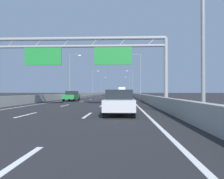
# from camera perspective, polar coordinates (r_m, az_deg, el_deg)

# --- Properties ---
(ground_plane) EXTENTS (260.00, 260.00, 0.00)m
(ground_plane) POSITION_cam_1_polar(r_m,az_deg,el_deg) (100.57, 0.48, -1.29)
(ground_plane) COLOR #262628
(lane_dash_left_1) EXTENTS (0.16, 3.00, 0.01)m
(lane_dash_left_1) POSITION_cam_1_polar(r_m,az_deg,el_deg) (14.22, -20.77, -6.01)
(lane_dash_left_1) COLOR white
(lane_dash_left_1) RESTS_ON ground_plane
(lane_dash_left_2) EXTENTS (0.16, 3.00, 0.01)m
(lane_dash_left_2) POSITION_cam_1_polar(r_m,az_deg,el_deg) (22.74, -11.69, -3.95)
(lane_dash_left_2) COLOR white
(lane_dash_left_2) RESTS_ON ground_plane
(lane_dash_left_3) EXTENTS (0.16, 3.00, 0.01)m
(lane_dash_left_3) POSITION_cam_1_polar(r_m,az_deg,el_deg) (31.53, -7.63, -2.99)
(lane_dash_left_3) COLOR white
(lane_dash_left_3) RESTS_ON ground_plane
(lane_dash_left_4) EXTENTS (0.16, 3.00, 0.01)m
(lane_dash_left_4) POSITION_cam_1_polar(r_m,az_deg,el_deg) (40.41, -5.35, -2.45)
(lane_dash_left_4) COLOR white
(lane_dash_left_4) RESTS_ON ground_plane
(lane_dash_left_5) EXTENTS (0.16, 3.00, 0.01)m
(lane_dash_left_5) POSITION_cam_1_polar(r_m,az_deg,el_deg) (49.33, -3.89, -2.09)
(lane_dash_left_5) COLOR white
(lane_dash_left_5) RESTS_ON ground_plane
(lane_dash_left_6) EXTENTS (0.16, 3.00, 0.01)m
(lane_dash_left_6) POSITION_cam_1_polar(r_m,az_deg,el_deg) (58.28, -2.88, -1.85)
(lane_dash_left_6) COLOR white
(lane_dash_left_6) RESTS_ON ground_plane
(lane_dash_left_7) EXTENTS (0.16, 3.00, 0.01)m
(lane_dash_left_7) POSITION_cam_1_polar(r_m,az_deg,el_deg) (67.24, -2.14, -1.67)
(lane_dash_left_7) COLOR white
(lane_dash_left_7) RESTS_ON ground_plane
(lane_dash_left_8) EXTENTS (0.16, 3.00, 0.01)m
(lane_dash_left_8) POSITION_cam_1_polar(r_m,az_deg,el_deg) (76.21, -1.57, -1.53)
(lane_dash_left_8) COLOR white
(lane_dash_left_8) RESTS_ON ground_plane
(lane_dash_left_9) EXTENTS (0.16, 3.00, 0.01)m
(lane_dash_left_9) POSITION_cam_1_polar(r_m,az_deg,el_deg) (85.19, -1.13, -1.42)
(lane_dash_left_9) COLOR white
(lane_dash_left_9) RESTS_ON ground_plane
(lane_dash_left_10) EXTENTS (0.16, 3.00, 0.01)m
(lane_dash_left_10) POSITION_cam_1_polar(r_m,az_deg,el_deg) (94.17, -0.76, -1.34)
(lane_dash_left_10) COLOR white
(lane_dash_left_10) RESTS_ON ground_plane
(lane_dash_left_11) EXTENTS (0.16, 3.00, 0.01)m
(lane_dash_left_11) POSITION_cam_1_polar(r_m,az_deg,el_deg) (103.15, -0.46, -1.26)
(lane_dash_left_11) COLOR white
(lane_dash_left_11) RESTS_ON ground_plane
(lane_dash_left_12) EXTENTS (0.16, 3.00, 0.01)m
(lane_dash_left_12) POSITION_cam_1_polar(r_m,az_deg,el_deg) (112.14, -0.21, -1.20)
(lane_dash_left_12) COLOR white
(lane_dash_left_12) RESTS_ON ground_plane
(lane_dash_left_13) EXTENTS (0.16, 3.00, 0.01)m
(lane_dash_left_13) POSITION_cam_1_polar(r_m,az_deg,el_deg) (121.13, -0.00, -1.15)
(lane_dash_left_13) COLOR white
(lane_dash_left_13) RESTS_ON ground_plane
(lane_dash_left_14) EXTENTS (0.16, 3.00, 0.01)m
(lane_dash_left_14) POSITION_cam_1_polar(r_m,az_deg,el_deg) (130.12, 0.18, -1.10)
(lane_dash_left_14) COLOR white
(lane_dash_left_14) RESTS_ON ground_plane
(lane_dash_left_15) EXTENTS (0.16, 3.00, 0.01)m
(lane_dash_left_15) POSITION_cam_1_polar(r_m,az_deg,el_deg) (139.11, 0.34, -1.07)
(lane_dash_left_15) COLOR white
(lane_dash_left_15) RESTS_ON ground_plane
(lane_dash_left_16) EXTENTS (0.16, 3.00, 0.01)m
(lane_dash_left_16) POSITION_cam_1_polar(r_m,az_deg,el_deg) (148.10, 0.48, -1.03)
(lane_dash_left_16) COLOR white
(lane_dash_left_16) RESTS_ON ground_plane
(lane_dash_left_17) EXTENTS (0.16, 3.00, 0.01)m
(lane_dash_left_17) POSITION_cam_1_polar(r_m,az_deg,el_deg) (157.10, 0.61, -1.00)
(lane_dash_left_17) COLOR white
(lane_dash_left_17) RESTS_ON ground_plane
(lane_dash_right_0) EXTENTS (0.16, 3.00, 0.01)m
(lane_dash_right_0) POSITION_cam_1_polar(r_m,az_deg,el_deg) (4.68, -24.31, -17.53)
(lane_dash_right_0) COLOR white
(lane_dash_right_0) RESTS_ON ground_plane
(lane_dash_right_1) EXTENTS (0.16, 3.00, 0.01)m
(lane_dash_right_1) POSITION_cam_1_polar(r_m,az_deg,el_deg) (13.22, -6.21, -6.46)
(lane_dash_right_1) COLOR white
(lane_dash_right_1) RESTS_ON ground_plane
(lane_dash_right_2) EXTENTS (0.16, 3.00, 0.01)m
(lane_dash_right_2) POSITION_cam_1_polar(r_m,az_deg,el_deg) (22.13, -2.60, -4.06)
(lane_dash_right_2) COLOR white
(lane_dash_right_2) RESTS_ON ground_plane
(lane_dash_right_3) EXTENTS (0.16, 3.00, 0.01)m
(lane_dash_right_3) POSITION_cam_1_polar(r_m,az_deg,el_deg) (31.09, -1.08, -3.03)
(lane_dash_right_3) COLOR white
(lane_dash_right_3) RESTS_ON ground_plane
(lane_dash_right_4) EXTENTS (0.16, 3.00, 0.01)m
(lane_dash_right_4) POSITION_cam_1_polar(r_m,az_deg,el_deg) (40.06, -0.24, -2.46)
(lane_dash_right_4) COLOR white
(lane_dash_right_4) RESTS_ON ground_plane
(lane_dash_right_5) EXTENTS (0.16, 3.00, 0.01)m
(lane_dash_right_5) POSITION_cam_1_polar(r_m,az_deg,el_deg) (49.05, 0.29, -2.10)
(lane_dash_right_5) COLOR white
(lane_dash_right_5) RESTS_ON ground_plane
(lane_dash_right_6) EXTENTS (0.16, 3.00, 0.01)m
(lane_dash_right_6) POSITION_cam_1_polar(r_m,az_deg,el_deg) (58.04, 0.66, -1.86)
(lane_dash_right_6) COLOR white
(lane_dash_right_6) RESTS_ON ground_plane
(lane_dash_right_7) EXTENTS (0.16, 3.00, 0.01)m
(lane_dash_right_7) POSITION_cam_1_polar(r_m,az_deg,el_deg) (67.03, 0.93, -1.67)
(lane_dash_right_7) COLOR white
(lane_dash_right_7) RESTS_ON ground_plane
(lane_dash_right_8) EXTENTS (0.16, 3.00, 0.01)m
(lane_dash_right_8) POSITION_cam_1_polar(r_m,az_deg,el_deg) (76.03, 1.14, -1.53)
(lane_dash_right_8) COLOR white
(lane_dash_right_8) RESTS_ON ground_plane
(lane_dash_right_9) EXTENTS (0.16, 3.00, 0.01)m
(lane_dash_right_9) POSITION_cam_1_polar(r_m,az_deg,el_deg) (85.03, 1.30, -1.43)
(lane_dash_right_9) COLOR white
(lane_dash_right_9) RESTS_ON ground_plane
(lane_dash_right_10) EXTENTS (0.16, 3.00, 0.01)m
(lane_dash_right_10) POSITION_cam_1_polar(r_m,az_deg,el_deg) (94.02, 1.43, -1.34)
(lane_dash_right_10) COLOR white
(lane_dash_right_10) RESTS_ON ground_plane
(lane_dash_right_11) EXTENTS (0.16, 3.00, 0.01)m
(lane_dash_right_11) POSITION_cam_1_polar(r_m,az_deg,el_deg) (103.02, 1.54, -1.26)
(lane_dash_right_11) COLOR white
(lane_dash_right_11) RESTS_ON ground_plane
(lane_dash_right_12) EXTENTS (0.16, 3.00, 0.01)m
(lane_dash_right_12) POSITION_cam_1_polar(r_m,az_deg,el_deg) (112.02, 1.63, -1.20)
(lane_dash_right_12) COLOR white
(lane_dash_right_12) RESTS_ON ground_plane
(lane_dash_right_13) EXTENTS (0.16, 3.00, 0.01)m
(lane_dash_right_13) POSITION_cam_1_polar(r_m,az_deg,el_deg) (121.01, 1.70, -1.15)
(lane_dash_right_13) COLOR white
(lane_dash_right_13) RESTS_ON ground_plane
(lane_dash_right_14) EXTENTS (0.16, 3.00, 0.01)m
(lane_dash_right_14) POSITION_cam_1_polar(r_m,az_deg,el_deg) (130.01, 1.77, -1.10)
(lane_dash_right_14) COLOR white
(lane_dash_right_14) RESTS_ON ground_plane
(lane_dash_right_15) EXTENTS (0.16, 3.00, 0.01)m
(lane_dash_right_15) POSITION_cam_1_polar(r_m,az_deg,el_deg) (139.01, 1.83, -1.07)
(lane_dash_right_15) COLOR white
(lane_dash_right_15) RESTS_ON ground_plane
(lane_dash_right_16) EXTENTS (0.16, 3.00, 0.01)m
(lane_dash_right_16) POSITION_cam_1_polar(r_m,az_deg,el_deg) (148.01, 1.88, -1.03)
(lane_dash_right_16) COLOR white
(lane_dash_right_16) RESTS_ON ground_plane
(lane_dash_right_17) EXTENTS (0.16, 3.00, 0.01)m
(lane_dash_right_17) POSITION_cam_1_polar(r_m,az_deg,el_deg) (157.01, 1.92, -1.00)
(lane_dash_right_17) COLOR white
(lane_dash_right_17) RESTS_ON ground_plane
(edge_line_left) EXTENTS (0.16, 176.00, 0.01)m
(edge_line_left) POSITION_cam_1_polar(r_m,az_deg,el_deg) (88.96, -3.19, -1.38)
(edge_line_left) COLOR white
(edge_line_left) RESTS_ON ground_plane
(edge_line_right) EXTENTS (0.16, 176.00, 0.01)m
(edge_line_right) POSITION_cam_1_polar(r_m,az_deg,el_deg) (88.51, 3.58, -1.39)
(edge_line_right) COLOR white
(edge_line_right) RESTS_ON ground_plane
(barrier_left) EXTENTS (0.45, 220.00, 0.95)m
(barrier_left) POSITION_cam_1_polar(r_m,az_deg,el_deg) (111.01, -2.88, -0.97)
(barrier_left) COLOR #9E9E99
(barrier_left) RESTS_ON ground_plane
(barrier_right) EXTENTS (0.45, 220.00, 0.95)m
(barrier_right) POSITION_cam_1_polar(r_m,az_deg,el_deg) (110.54, 4.26, -0.97)
(barrier_right) COLOR #9E9E99
(barrier_right) RESTS_ON ground_plane
(sign_gantry) EXTENTS (15.78, 0.36, 6.36)m
(sign_gantry) POSITION_cam_1_polar(r_m,az_deg,el_deg) (21.02, -8.12, 8.86)
(sign_gantry) COLOR gray
(sign_gantry) RESTS_ON ground_plane
(streetlamp_right_near) EXTENTS (2.58, 0.28, 9.50)m
(streetlamp_right_near) POSITION_cam_1_polar(r_m,az_deg,el_deg) (12.30, 20.85, 18.60)
(streetlamp_right_near) COLOR slate
(streetlamp_right_near) RESTS_ON ground_plane
(streetlamp_left_mid) EXTENTS (2.58, 0.28, 9.50)m
(streetlamp_left_mid) POSITION_cam_1_polar(r_m,az_deg,el_deg) (50.36, -10.33, 4.08)
(streetlamp_left_mid) COLOR slate
(streetlamp_left_mid) RESTS_ON ground_plane
(streetlamp_right_mid) EXTENTS (2.58, 0.28, 9.50)m
(streetlamp_right_mid) POSITION_cam_1_polar(r_m,az_deg,el_deg) (49.21, 6.91, 4.19)
(streetlamp_right_mid) COLOR slate
(streetlamp_right_mid) RESTS_ON ground_plane
(streetlamp_left_far) EXTENTS (2.58, 0.28, 9.50)m
(streetlamp_left_far) POSITION_cam_1_polar(r_m,az_deg,el_deg) (87.61, -4.75, 2.13)
(streetlamp_left_far) COLOR slate
(streetlamp_left_far) RESTS_ON ground_plane
(streetlamp_right_far) EXTENTS (2.58, 0.28, 9.50)m
(streetlamp_right_far) POSITION_cam_1_polar(r_m,az_deg,el_deg) (86.95, 5.06, 2.15)
(streetlamp_right_far) COLOR slate
(streetlamp_right_far) RESTS_ON ground_plane
(streetlamp_left_distant) EXTENTS (2.58, 0.28, 9.50)m
(streetlamp_left_distant) POSITION_cam_1_polar(r_m,az_deg,el_deg) (125.23, -2.51, 1.34)
(streetlamp_left_distant) COLOR slate
(streetlamp_left_distant) RESTS_ON ground_plane
(streetlamp_right_distant) EXTENTS (2.58, 0.28, 9.50)m
(streetlamp_right_distant) POSITION_cam_1_polar(r_m,az_deg,el_deg) (124.77, 4.33, 1.35)
(streetlamp_right_distant) COLOR slate
(streetlamp_right_distant) RESTS_ON ground_plane
(white_car) EXTENTS (1.89, 4.41, 1.49)m
(white_car) POSITION_cam_1_polar(r_m,az_deg,el_deg) (94.94, 0.37, -0.86)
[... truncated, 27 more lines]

